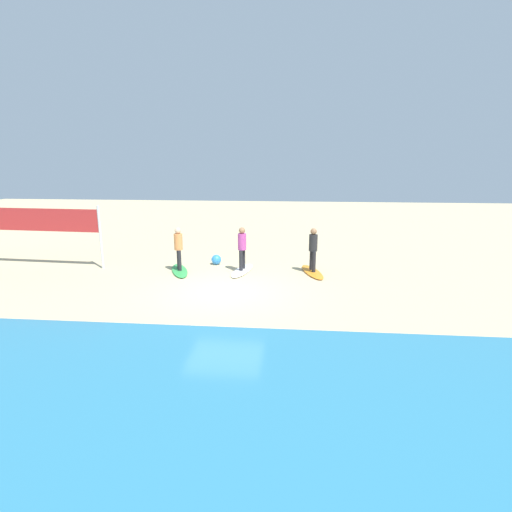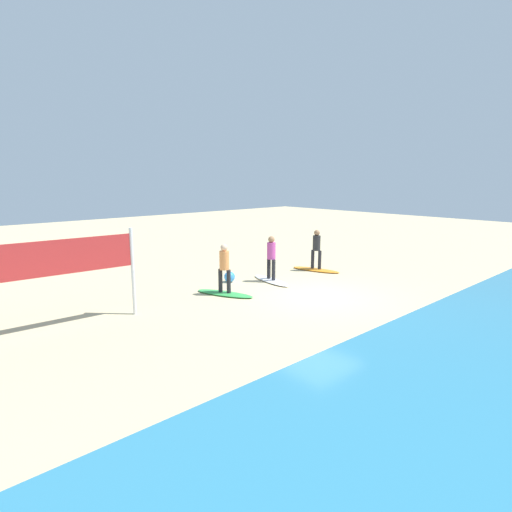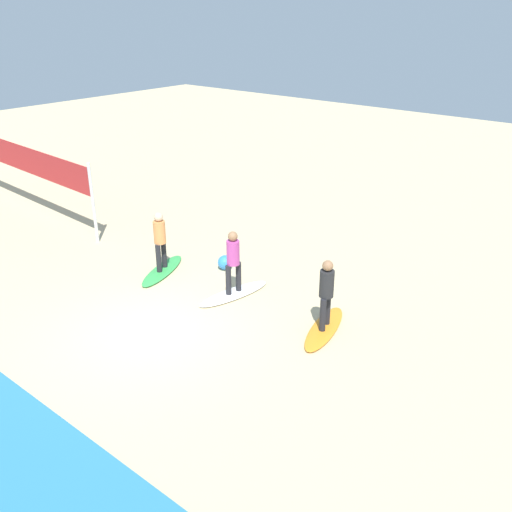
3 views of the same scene
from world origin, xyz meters
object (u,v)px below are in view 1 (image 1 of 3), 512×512
at_px(surfboard_orange, 312,272).
at_px(surfboard_green, 180,271).
at_px(surfer_green, 178,245).
at_px(surfer_orange, 313,246).
at_px(surfboard_white, 242,270).
at_px(surfer_white, 242,245).
at_px(beach_ball, 216,260).

height_order(surfboard_orange, surfboard_green, same).
distance_m(surfboard_green, surfer_green, 0.99).
height_order(surfboard_orange, surfer_orange, surfer_orange).
xyz_separation_m(surfboard_white, surfer_green, (2.41, 0.24, 0.99)).
xyz_separation_m(surfboard_orange, surfer_orange, (0.00, 0.00, 0.99)).
bearing_deg(surfer_orange, surfer_green, 3.20).
distance_m(surfboard_orange, surfer_green, 5.21).
xyz_separation_m(surfer_white, beach_ball, (1.21, -1.00, -0.83)).
bearing_deg(surfer_orange, surfboard_green, 3.20).
bearing_deg(surfboard_orange, surfer_orange, -14.80).
bearing_deg(surfer_white, surfboard_white, 0.00).
bearing_deg(surfboard_green, surfer_green, -0.00).
bearing_deg(surfer_green, beach_ball, -134.37).
height_order(surfer_orange, surfboard_white, surfer_orange).
relative_size(surfer_orange, surfboard_white, 0.78).
xyz_separation_m(surfboard_orange, surfboard_green, (5.10, 0.29, 0.00)).
bearing_deg(surfer_orange, surfboard_white, 1.01).
height_order(surfboard_white, surfboard_green, same).
height_order(surfboard_white, beach_ball, beach_ball).
height_order(surfboard_green, beach_ball, beach_ball).
bearing_deg(surfer_orange, surfboard_orange, -90.00).
relative_size(surfboard_white, beach_ball, 5.18).
xyz_separation_m(surfer_orange, beach_ball, (3.90, -0.95, -0.83)).
distance_m(surfboard_orange, surfboard_white, 2.69).
bearing_deg(surfboard_white, beach_ball, -119.19).
xyz_separation_m(surfer_white, surfer_green, (2.41, 0.24, 0.00)).
distance_m(surfboard_orange, beach_ball, 4.01).
relative_size(surfboard_orange, surfboard_white, 1.00).
relative_size(surfboard_white, surfer_white, 1.28).
bearing_deg(surfer_white, surfer_green, 5.64).
bearing_deg(surfboard_green, surfboard_white, 74.27).
bearing_deg(surfboard_orange, beach_ball, -118.47).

